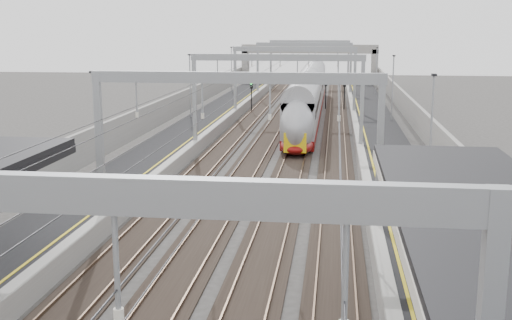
# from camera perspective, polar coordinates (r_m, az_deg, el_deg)

# --- Properties ---
(platform_left) EXTENTS (4.00, 120.00, 1.00)m
(platform_left) POSITION_cam_1_polar(r_m,az_deg,el_deg) (52.96, -6.51, 1.81)
(platform_left) COLOR black
(platform_left) RESTS_ON ground
(platform_right) EXTENTS (4.00, 120.00, 1.00)m
(platform_right) POSITION_cam_1_polar(r_m,az_deg,el_deg) (51.64, 11.03, 1.41)
(platform_right) COLOR black
(platform_right) RESTS_ON ground
(tracks) EXTENTS (11.40, 140.00, 0.20)m
(tracks) POSITION_cam_1_polar(r_m,az_deg,el_deg) (51.77, 2.15, 1.14)
(tracks) COLOR black
(tracks) RESTS_ON ground
(overhead_line) EXTENTS (13.00, 140.00, 6.60)m
(overhead_line) POSITION_cam_1_polar(r_m,az_deg,el_deg) (57.60, 2.77, 8.31)
(overhead_line) COLOR gray
(overhead_line) RESTS_ON platform_left
(overbridge) EXTENTS (22.00, 2.20, 6.90)m
(overbridge) POSITION_cam_1_polar(r_m,az_deg,el_deg) (105.90, 4.77, 9.34)
(overbridge) COLOR gray
(overbridge) RESTS_ON ground
(wall_left) EXTENTS (0.30, 120.00, 3.20)m
(wall_left) POSITION_cam_1_polar(r_m,az_deg,el_deg) (53.62, -9.87, 3.02)
(wall_left) COLOR gray
(wall_left) RESTS_ON ground
(wall_right) EXTENTS (0.30, 120.00, 3.20)m
(wall_right) POSITION_cam_1_polar(r_m,az_deg,el_deg) (51.79, 14.61, 2.52)
(wall_right) COLOR gray
(wall_right) RESTS_ON ground
(train) EXTENTS (2.63, 47.95, 4.16)m
(train) POSITION_cam_1_polar(r_m,az_deg,el_deg) (68.74, 4.68, 5.39)
(train) COLOR maroon
(train) RESTS_ON ground
(signal_green) EXTENTS (0.32, 0.32, 3.48)m
(signal_green) POSITION_cam_1_polar(r_m,az_deg,el_deg) (73.72, -0.40, 6.14)
(signal_green) COLOR black
(signal_green) RESTS_ON ground
(signal_red_near) EXTENTS (0.32, 0.32, 3.48)m
(signal_red_near) POSITION_cam_1_polar(r_m,az_deg,el_deg) (77.32, 6.23, 6.33)
(signal_red_near) COLOR black
(signal_red_near) RESTS_ON ground
(signal_red_far) EXTENTS (0.32, 0.32, 3.48)m
(signal_red_far) POSITION_cam_1_polar(r_m,az_deg,el_deg) (76.52, 7.88, 6.23)
(signal_red_far) COLOR black
(signal_red_far) RESTS_ON ground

